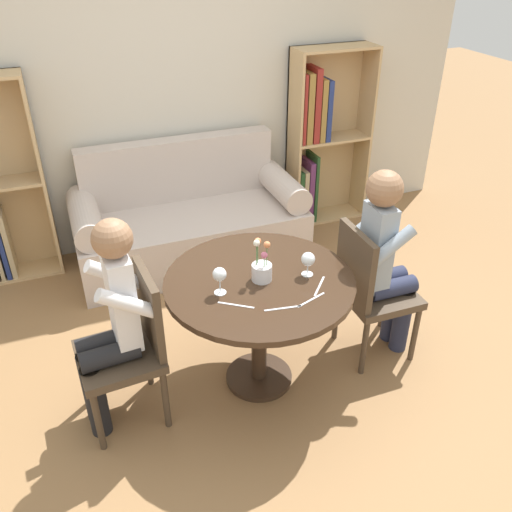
# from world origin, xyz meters

# --- Properties ---
(ground_plane) EXTENTS (16.00, 16.00, 0.00)m
(ground_plane) POSITION_xyz_m (0.00, 0.00, 0.00)
(ground_plane) COLOR olive
(back_wall) EXTENTS (5.20, 0.05, 2.70)m
(back_wall) POSITION_xyz_m (0.00, 1.97, 1.35)
(back_wall) COLOR beige
(back_wall) RESTS_ON ground_plane
(round_table) EXTENTS (1.04, 1.04, 0.73)m
(round_table) POSITION_xyz_m (0.00, 0.00, 0.60)
(round_table) COLOR #382619
(round_table) RESTS_ON ground_plane
(couch) EXTENTS (1.79, 0.80, 0.92)m
(couch) POSITION_xyz_m (0.00, 1.54, 0.31)
(couch) COLOR beige
(couch) RESTS_ON ground_plane
(bookshelf_right) EXTENTS (0.71, 0.28, 1.53)m
(bookshelf_right) POSITION_xyz_m (1.27, 1.81, 0.76)
(bookshelf_right) COLOR tan
(bookshelf_right) RESTS_ON ground_plane
(chair_left) EXTENTS (0.45, 0.45, 0.90)m
(chair_left) POSITION_xyz_m (-0.72, 0.02, 0.49)
(chair_left) COLOR #473828
(chair_left) RESTS_ON ground_plane
(chair_right) EXTENTS (0.43, 0.43, 0.90)m
(chair_right) POSITION_xyz_m (0.72, -0.00, 0.49)
(chair_right) COLOR #473828
(chair_right) RESTS_ON ground_plane
(person_left) EXTENTS (0.43, 0.36, 1.22)m
(person_left) POSITION_xyz_m (-0.81, 0.01, 0.65)
(person_left) COLOR black
(person_left) RESTS_ON ground_plane
(person_right) EXTENTS (0.42, 0.34, 1.25)m
(person_right) POSITION_xyz_m (0.80, -0.00, 0.67)
(person_right) COLOR #282D47
(person_right) RESTS_ON ground_plane
(wine_glass_left) EXTENTS (0.07, 0.07, 0.15)m
(wine_glass_left) POSITION_xyz_m (-0.24, -0.04, 0.84)
(wine_glass_left) COLOR white
(wine_glass_left) RESTS_ON round_table
(wine_glass_right) EXTENTS (0.08, 0.08, 0.14)m
(wine_glass_right) POSITION_xyz_m (0.26, -0.05, 0.82)
(wine_glass_right) COLOR white
(wine_glass_right) RESTS_ON round_table
(flower_vase) EXTENTS (0.11, 0.11, 0.24)m
(flower_vase) POSITION_xyz_m (0.01, -0.01, 0.80)
(flower_vase) COLOR silver
(flower_vase) RESTS_ON round_table
(knife_left_setting) EXTENTS (0.16, 0.12, 0.00)m
(knife_left_setting) POSITION_xyz_m (-0.19, -0.17, 0.73)
(knife_left_setting) COLOR silver
(knife_left_setting) RESTS_ON round_table
(fork_left_setting) EXTENTS (0.18, 0.07, 0.00)m
(fork_left_setting) POSITION_xyz_m (0.18, -0.27, 0.73)
(fork_left_setting) COLOR silver
(fork_left_setting) RESTS_ON round_table
(knife_right_setting) EXTENTS (0.19, 0.04, 0.00)m
(knife_right_setting) POSITION_xyz_m (0.01, -0.28, 0.73)
(knife_right_setting) COLOR silver
(knife_right_setting) RESTS_ON round_table
(fork_right_setting) EXTENTS (0.13, 0.15, 0.00)m
(fork_right_setting) POSITION_xyz_m (0.27, -0.18, 0.73)
(fork_right_setting) COLOR silver
(fork_right_setting) RESTS_ON round_table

